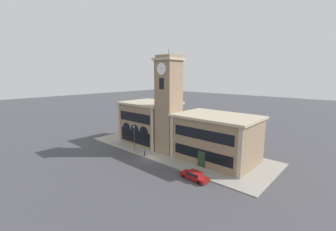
# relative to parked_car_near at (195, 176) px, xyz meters

# --- Properties ---
(ground_plane) EXTENTS (300.00, 300.00, 0.00)m
(ground_plane) POSITION_rel_parked_car_near_xyz_m (-11.76, 1.19, -0.72)
(ground_plane) COLOR #424247
(sidewalk_kerb) EXTENTS (42.51, 15.54, 0.15)m
(sidewalk_kerb) POSITION_rel_parked_car_near_xyz_m (-11.76, 8.96, -0.64)
(sidewalk_kerb) COLOR gray
(sidewalk_kerb) RESTS_ON ground_plane
(clock_tower) EXTENTS (4.92, 4.92, 21.60)m
(clock_tower) POSITION_rel_parked_car_near_xyz_m (-11.76, 6.90, 9.54)
(clock_tower) COLOR #897056
(clock_tower) RESTS_ON ground_plane
(town_hall_left_wing) EXTENTS (13.17, 10.64, 9.99)m
(town_hall_left_wing) POSITION_rel_parked_car_near_xyz_m (-20.40, 9.73, 4.30)
(town_hall_left_wing) COLOR #897056
(town_hall_left_wing) RESTS_ON ground_plane
(town_hall_right_wing) EXTENTS (15.55, 10.64, 8.96)m
(town_hall_right_wing) POSITION_rel_parked_car_near_xyz_m (-1.92, 9.73, 3.79)
(town_hall_right_wing) COLOR #897056
(town_hall_right_wing) RESTS_ON ground_plane
(parked_car_near) EXTENTS (4.90, 2.03, 1.38)m
(parked_car_near) POSITION_rel_parked_car_near_xyz_m (0.00, 0.00, 0.00)
(parked_car_near) COLOR maroon
(parked_car_near) RESTS_ON ground_plane
(street_lamp) EXTENTS (0.36, 0.36, 5.69)m
(street_lamp) POSITION_rel_parked_car_near_xyz_m (-17.26, 1.98, 3.18)
(street_lamp) COLOR #4C4C51
(street_lamp) RESTS_ON sidewalk_kerb
(bollard) EXTENTS (0.18, 0.18, 1.06)m
(bollard) POSITION_rel_parked_car_near_xyz_m (-13.56, 1.51, -0.05)
(bollard) COLOR black
(bollard) RESTS_ON sidewalk_kerb
(fire_hydrant) EXTENTS (0.22, 0.22, 0.87)m
(fire_hydrant) POSITION_rel_parked_car_near_xyz_m (-0.45, 1.76, -0.15)
(fire_hydrant) COLOR red
(fire_hydrant) RESTS_ON sidewalk_kerb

